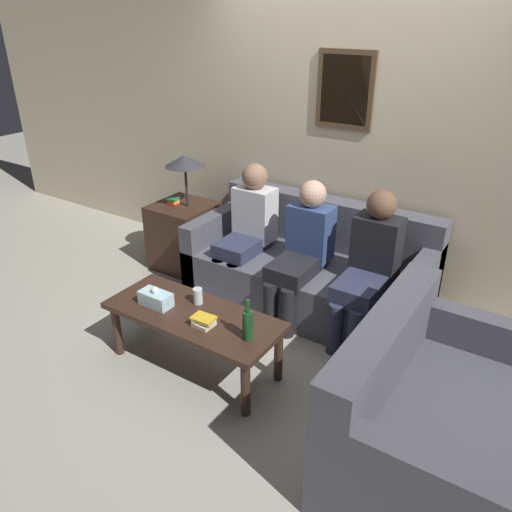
{
  "coord_description": "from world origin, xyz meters",
  "views": [
    {
      "loc": [
        1.66,
        -2.81,
        2.28
      ],
      "look_at": [
        -0.12,
        -0.09,
        0.66
      ],
      "focal_mm": 35.0,
      "sensor_mm": 36.0,
      "label": 1
    }
  ],
  "objects_px": {
    "couch_side": "(432,419)",
    "person_right": "(369,263)",
    "coffee_table": "(193,320)",
    "wine_bottle": "(248,324)",
    "person_left": "(248,226)",
    "drinking_glass": "(198,296)",
    "person_middle": "(302,247)",
    "couch_main": "(310,271)"
  },
  "relations": [
    {
      "from": "coffee_table",
      "to": "person_left",
      "type": "distance_m",
      "value": 1.16
    },
    {
      "from": "drinking_glass",
      "to": "person_middle",
      "type": "relative_size",
      "value": 0.1
    },
    {
      "from": "person_middle",
      "to": "wine_bottle",
      "type": "bearing_deg",
      "value": -79.44
    },
    {
      "from": "couch_side",
      "to": "wine_bottle",
      "type": "relative_size",
      "value": 4.91
    },
    {
      "from": "person_left",
      "to": "person_middle",
      "type": "height_order",
      "value": "person_left"
    },
    {
      "from": "couch_main",
      "to": "coffee_table",
      "type": "xyz_separation_m",
      "value": [
        -0.25,
        -1.23,
        0.09
      ]
    },
    {
      "from": "couch_main",
      "to": "person_right",
      "type": "xyz_separation_m",
      "value": [
        0.57,
        -0.2,
        0.32
      ]
    },
    {
      "from": "coffee_table",
      "to": "person_right",
      "type": "bearing_deg",
      "value": 51.34
    },
    {
      "from": "wine_bottle",
      "to": "couch_side",
      "type": "bearing_deg",
      "value": 5.58
    },
    {
      "from": "drinking_glass",
      "to": "person_middle",
      "type": "xyz_separation_m",
      "value": [
        0.33,
        0.9,
        0.1
      ]
    },
    {
      "from": "drinking_glass",
      "to": "person_left",
      "type": "relative_size",
      "value": 0.1
    },
    {
      "from": "couch_side",
      "to": "wine_bottle",
      "type": "height_order",
      "value": "couch_side"
    },
    {
      "from": "coffee_table",
      "to": "wine_bottle",
      "type": "height_order",
      "value": "wine_bottle"
    },
    {
      "from": "person_middle",
      "to": "person_right",
      "type": "xyz_separation_m",
      "value": [
        0.55,
        0.01,
        0.01
      ]
    },
    {
      "from": "couch_side",
      "to": "coffee_table",
      "type": "bearing_deg",
      "value": 92.58
    },
    {
      "from": "couch_side",
      "to": "coffee_table",
      "type": "xyz_separation_m",
      "value": [
        -1.6,
        -0.07,
        0.09
      ]
    },
    {
      "from": "wine_bottle",
      "to": "drinking_glass",
      "type": "relative_size",
      "value": 2.46
    },
    {
      "from": "person_right",
      "to": "person_middle",
      "type": "bearing_deg",
      "value": -178.73
    },
    {
      "from": "person_middle",
      "to": "person_right",
      "type": "bearing_deg",
      "value": 1.27
    },
    {
      "from": "coffee_table",
      "to": "wine_bottle",
      "type": "bearing_deg",
      "value": -4.56
    },
    {
      "from": "coffee_table",
      "to": "drinking_glass",
      "type": "bearing_deg",
      "value": 112.65
    },
    {
      "from": "wine_bottle",
      "to": "person_right",
      "type": "relative_size",
      "value": 0.25
    },
    {
      "from": "person_middle",
      "to": "drinking_glass",
      "type": "bearing_deg",
      "value": -109.99
    },
    {
      "from": "couch_main",
      "to": "wine_bottle",
      "type": "bearing_deg",
      "value": -79.92
    },
    {
      "from": "couch_main",
      "to": "person_left",
      "type": "bearing_deg",
      "value": -166.15
    },
    {
      "from": "wine_bottle",
      "to": "person_right",
      "type": "xyz_separation_m",
      "value": [
        0.35,
        1.07,
        0.06
      ]
    },
    {
      "from": "couch_main",
      "to": "couch_side",
      "type": "bearing_deg",
      "value": -40.65
    },
    {
      "from": "couch_side",
      "to": "person_right",
      "type": "relative_size",
      "value": 1.21
    },
    {
      "from": "couch_side",
      "to": "person_right",
      "type": "distance_m",
      "value": 1.27
    },
    {
      "from": "drinking_glass",
      "to": "person_middle",
      "type": "distance_m",
      "value": 0.96
    },
    {
      "from": "couch_side",
      "to": "person_middle",
      "type": "xyz_separation_m",
      "value": [
        -1.32,
        0.94,
        0.31
      ]
    },
    {
      "from": "person_middle",
      "to": "person_right",
      "type": "relative_size",
      "value": 0.98
    },
    {
      "from": "drinking_glass",
      "to": "person_right",
      "type": "bearing_deg",
      "value": 46.22
    },
    {
      "from": "wine_bottle",
      "to": "person_left",
      "type": "bearing_deg",
      "value": 124.19
    },
    {
      "from": "couch_side",
      "to": "person_left",
      "type": "xyz_separation_m",
      "value": [
        -1.89,
        1.02,
        0.33
      ]
    },
    {
      "from": "wine_bottle",
      "to": "person_middle",
      "type": "xyz_separation_m",
      "value": [
        -0.2,
        1.05,
        0.05
      ]
    },
    {
      "from": "couch_main",
      "to": "wine_bottle",
      "type": "height_order",
      "value": "couch_main"
    },
    {
      "from": "coffee_table",
      "to": "drinking_glass",
      "type": "height_order",
      "value": "drinking_glass"
    },
    {
      "from": "coffee_table",
      "to": "person_right",
      "type": "distance_m",
      "value": 1.34
    },
    {
      "from": "wine_bottle",
      "to": "coffee_table",
      "type": "bearing_deg",
      "value": 175.44
    },
    {
      "from": "drinking_glass",
      "to": "person_middle",
      "type": "bearing_deg",
      "value": 70.01
    },
    {
      "from": "couch_side",
      "to": "wine_bottle",
      "type": "distance_m",
      "value": 1.16
    }
  ]
}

